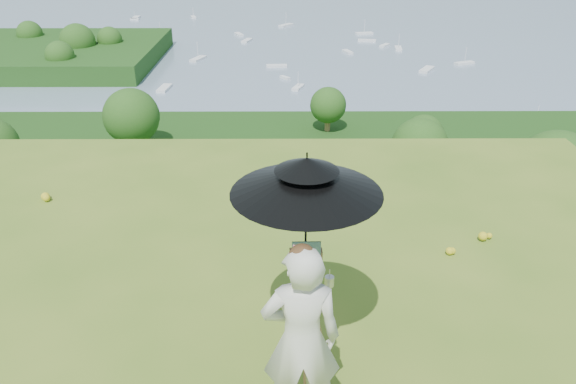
{
  "coord_description": "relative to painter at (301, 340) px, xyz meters",
  "views": [
    {
      "loc": [
        1.24,
        -3.75,
        4.16
      ],
      "look_at": [
        1.28,
        2.91,
        0.82
      ],
      "focal_mm": 35.0,
      "sensor_mm": 36.0,
      "label": 1
    }
  ],
  "objects": [
    {
      "name": "forest_slope",
      "position": [
        -1.37,
        35.09,
        -29.93
      ],
      "size": [
        140.0,
        56.0,
        22.0
      ],
      "primitive_type": "cube",
      "color": "#1A3D10",
      "rests_on": "bay_water"
    },
    {
      "name": "shoreline_tier",
      "position": [
        -1.37,
        75.09,
        -36.93
      ],
      "size": [
        170.0,
        28.0,
        8.0
      ],
      "primitive_type": "cube",
      "color": "#746C5D",
      "rests_on": "bay_water"
    },
    {
      "name": "bay_water",
      "position": [
        -1.37,
        240.09,
        -34.93
      ],
      "size": [
        700.0,
        700.0,
        0.0
      ],
      "primitive_type": "plane",
      "color": "gray",
      "rests_on": "ground"
    },
    {
      "name": "peninsula",
      "position": [
        -76.37,
        155.09,
        -29.93
      ],
      "size": [
        90.0,
        60.0,
        12.0
      ],
      "primitive_type": null,
      "color": "#1A3D10",
      "rests_on": "bay_water"
    },
    {
      "name": "slope_trees",
      "position": [
        -1.37,
        35.09,
        -15.93
      ],
      "size": [
        110.0,
        50.0,
        6.0
      ],
      "primitive_type": null,
      "color": "#205419",
      "rests_on": "forest_slope"
    },
    {
      "name": "harbor_town",
      "position": [
        -1.37,
        75.09,
        -30.43
      ],
      "size": [
        110.0,
        22.0,
        5.0
      ],
      "primitive_type": null,
      "color": "silver",
      "rests_on": "shoreline_tier"
    },
    {
      "name": "moored_boats",
      "position": [
        -13.87,
        161.09,
        -34.58
      ],
      "size": [
        140.0,
        140.0,
        0.7
      ],
      "primitive_type": null,
      "color": "white",
      "rests_on": "bay_water"
    },
    {
      "name": "painter",
      "position": [
        0.0,
        0.0,
        0.0
      ],
      "size": [
        0.69,
        0.47,
        1.86
      ],
      "primitive_type": "imported",
      "rotation": [
        0.0,
        0.0,
        3.18
      ],
      "color": "beige",
      "rests_on": "ground"
    },
    {
      "name": "field_easel",
      "position": [
        0.05,
        0.61,
        -0.15
      ],
      "size": [
        0.6,
        0.6,
        1.56
      ],
      "primitive_type": null,
      "rotation": [
        0.0,
        0.0,
        0.02
      ],
      "color": "#94643E",
      "rests_on": "ground"
    },
    {
      "name": "sun_umbrella",
      "position": [
        0.05,
        0.64,
        0.9
      ],
      "size": [
        1.36,
        1.36,
        1.09
      ],
      "primitive_type": null,
      "rotation": [
        0.0,
        0.0,
        -0.02
      ],
      "color": "black",
      "rests_on": "field_easel"
    },
    {
      "name": "painter_cap",
      "position": [
        0.0,
        0.0,
        0.87
      ],
      "size": [
        0.23,
        0.27,
        0.1
      ],
      "primitive_type": null,
      "rotation": [
        0.0,
        0.0,
        0.07
      ],
      "color": "pink",
      "rests_on": "painter"
    }
  ]
}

